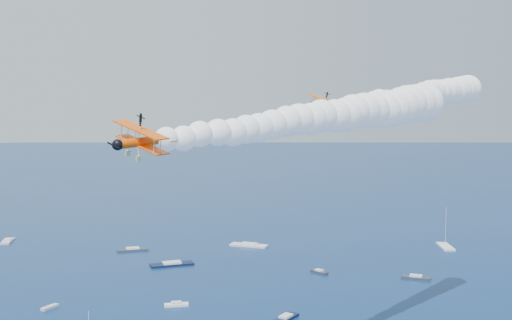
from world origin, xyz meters
name	(u,v)px	position (x,y,z in m)	size (l,w,h in m)	color
biplane_lead	(326,106)	(20.34, 39.94, 54.50)	(6.42, 7.20, 4.33)	orange
biplane_trail	(144,142)	(-17.53, 6.69, 50.32)	(7.77, 8.72, 5.25)	#FF5005
smoke_trail_lead	(412,96)	(47.99, 55.23, 56.92)	(56.95, 34.56, 11.73)	white
smoke_trail_trail	(322,118)	(10.90, 20.49, 52.74)	(58.35, 31.87, 11.73)	white
spectator_boats	(166,288)	(3.62, 117.06, 0.35)	(232.70, 183.53, 0.70)	white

